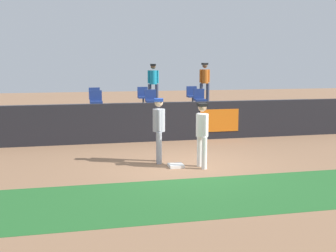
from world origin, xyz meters
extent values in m
plane|color=#936B4C|center=(0.00, 0.00, 0.00)|extent=(60.00, 60.00, 0.00)
cube|color=#26662B|center=(0.00, -2.69, 0.00)|extent=(18.00, 2.80, 0.01)
cube|color=white|center=(-0.25, -0.07, 0.04)|extent=(0.40, 0.40, 0.08)
cylinder|color=white|center=(0.41, -0.13, 0.44)|extent=(0.15, 0.15, 0.87)
cylinder|color=white|center=(0.45, -0.45, 0.44)|extent=(0.15, 0.15, 0.87)
cylinder|color=white|center=(0.43, -0.29, 1.18)|extent=(0.38, 0.38, 0.62)
sphere|color=tan|center=(0.43, -0.29, 1.66)|extent=(0.23, 0.23, 0.23)
cube|color=black|center=(0.43, -0.29, 1.74)|extent=(0.27, 0.27, 0.08)
cylinder|color=white|center=(0.40, -0.08, 1.20)|extent=(0.09, 0.09, 0.58)
cylinder|color=white|center=(0.45, -0.49, 1.20)|extent=(0.09, 0.09, 0.58)
ellipsoid|color=brown|center=(0.50, -0.07, 0.95)|extent=(0.14, 0.21, 0.28)
cylinder|color=#9EA3AD|center=(-0.57, 0.73, 0.46)|extent=(0.16, 0.16, 0.91)
cylinder|color=#9EA3AD|center=(-0.63, 0.40, 0.46)|extent=(0.16, 0.16, 0.91)
cylinder|color=#9EA3AD|center=(-0.60, 0.57, 1.23)|extent=(0.41, 0.41, 0.64)
sphere|color=beige|center=(-0.60, 0.57, 1.73)|extent=(0.24, 0.24, 0.24)
cube|color=#193899|center=(-0.60, 0.57, 1.81)|extent=(0.29, 0.29, 0.08)
cylinder|color=#9EA3AD|center=(-0.56, 0.78, 1.25)|extent=(0.09, 0.09, 0.60)
cylinder|color=#9EA3AD|center=(-0.63, 0.36, 1.25)|extent=(0.09, 0.09, 0.60)
cube|color=black|center=(0.00, 3.89, 0.70)|extent=(18.00, 0.24, 1.41)
cube|color=orange|center=(2.36, 3.77, 0.70)|extent=(1.50, 0.02, 0.84)
cube|color=#59595E|center=(0.00, 6.46, 0.47)|extent=(18.00, 4.80, 0.94)
cylinder|color=#4C4C51|center=(2.05, 5.26, 1.14)|extent=(0.08, 0.08, 0.40)
cube|color=navy|center=(2.05, 5.26, 1.34)|extent=(0.44, 0.44, 0.08)
cube|color=navy|center=(2.05, 5.45, 1.58)|extent=(0.44, 0.06, 0.40)
cylinder|color=#4C4C51|center=(2.25, 7.06, 1.14)|extent=(0.08, 0.08, 0.40)
cube|color=navy|center=(2.25, 7.06, 1.34)|extent=(0.47, 0.44, 0.08)
cube|color=navy|center=(2.25, 7.25, 1.58)|extent=(0.47, 0.06, 0.40)
cylinder|color=#4C4C51|center=(0.02, 7.06, 1.14)|extent=(0.08, 0.08, 0.40)
cube|color=navy|center=(0.02, 7.06, 1.34)|extent=(0.45, 0.44, 0.08)
cube|color=navy|center=(0.02, 7.25, 1.58)|extent=(0.45, 0.06, 0.40)
cylinder|color=#4C4C51|center=(0.05, 5.26, 1.14)|extent=(0.08, 0.08, 0.40)
cube|color=navy|center=(0.05, 5.26, 1.34)|extent=(0.45, 0.44, 0.08)
cube|color=navy|center=(0.05, 5.45, 1.58)|extent=(0.45, 0.06, 0.40)
cylinder|color=#4C4C51|center=(-2.06, 7.06, 1.14)|extent=(0.08, 0.08, 0.40)
cube|color=navy|center=(-2.06, 7.06, 1.34)|extent=(0.46, 0.44, 0.08)
cube|color=navy|center=(-2.06, 7.25, 1.58)|extent=(0.46, 0.06, 0.40)
cylinder|color=#4C4C51|center=(-2.10, 5.26, 1.14)|extent=(0.08, 0.08, 0.40)
cube|color=navy|center=(-2.10, 5.26, 1.34)|extent=(0.47, 0.44, 0.08)
cube|color=navy|center=(-2.10, 5.45, 1.58)|extent=(0.47, 0.06, 0.40)
cylinder|color=#33384C|center=(3.28, 8.09, 1.40)|extent=(0.16, 0.16, 0.92)
cylinder|color=#33384C|center=(2.95, 8.05, 1.40)|extent=(0.16, 0.16, 0.92)
cylinder|color=#BF5919|center=(3.12, 8.07, 2.19)|extent=(0.40, 0.40, 0.65)
sphere|color=brown|center=(3.12, 8.07, 2.70)|extent=(0.24, 0.24, 0.24)
cube|color=black|center=(3.12, 8.07, 2.77)|extent=(0.28, 0.28, 0.08)
cylinder|color=#BF5919|center=(3.33, 8.10, 2.21)|extent=(0.09, 0.09, 0.61)
cylinder|color=#BF5919|center=(2.90, 8.04, 2.21)|extent=(0.09, 0.09, 0.61)
cylinder|color=#33384C|center=(0.83, 8.12, 1.39)|extent=(0.15, 0.15, 0.90)
cylinder|color=#33384C|center=(0.51, 8.21, 1.39)|extent=(0.15, 0.15, 0.90)
cylinder|color=teal|center=(0.67, 8.16, 2.16)|extent=(0.43, 0.43, 0.63)
sphere|color=brown|center=(0.67, 8.16, 2.66)|extent=(0.24, 0.24, 0.24)
cube|color=black|center=(0.67, 8.16, 2.73)|extent=(0.31, 0.31, 0.08)
cylinder|color=teal|center=(0.87, 8.10, 2.18)|extent=(0.09, 0.09, 0.59)
cylinder|color=teal|center=(0.47, 8.22, 2.18)|extent=(0.09, 0.09, 0.59)
camera|label=1|loc=(-2.97, -11.25, 2.90)|focal=45.71mm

